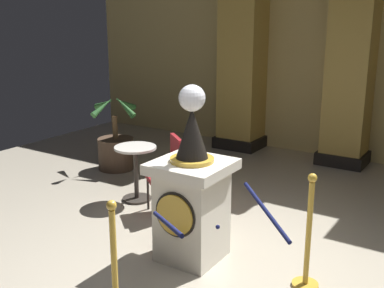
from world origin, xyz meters
name	(u,v)px	position (x,y,z in m)	size (l,w,h in m)	color
ground_plane	(215,275)	(0.00, 0.00, 0.00)	(10.78, 10.78, 0.00)	#B2A893
back_wall	(359,45)	(0.00, 4.58, 1.90)	(10.78, 0.16, 3.81)	tan
pedestal_clock	(192,195)	(-0.37, 0.18, 0.67)	(0.71, 0.71, 1.75)	silver
stanchion_near	(115,281)	(-0.31, -1.02, 0.36)	(0.24, 0.24, 1.03)	gold
stanchion_far	(308,248)	(0.78, 0.28, 0.38)	(0.24, 0.24, 1.07)	gold
velvet_rope	(218,217)	(0.23, -0.37, 0.79)	(1.23, 1.23, 0.22)	#141947
column_left	(244,48)	(-1.90, 4.23, 1.81)	(0.84, 0.84, 3.66)	black
column_centre_rear	(353,52)	(0.00, 4.23, 1.81)	(0.79, 0.79, 3.66)	black
potted_palm_left	(116,149)	(-2.95, 1.95, 0.33)	(0.85, 0.85, 1.20)	#4C3828
cafe_table	(136,166)	(-1.83, 1.08, 0.47)	(0.54, 0.54, 0.73)	#332D28
cafe_chair_red	(169,168)	(-1.23, 0.99, 0.57)	(0.56, 0.56, 0.96)	black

